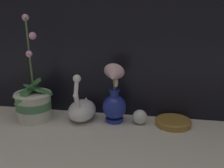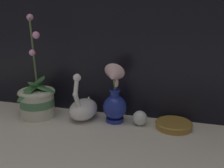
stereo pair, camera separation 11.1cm
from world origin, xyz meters
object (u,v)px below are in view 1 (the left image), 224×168
at_px(orchid_potted_plant, 33,102).
at_px(glass_sphere, 140,117).
at_px(blue_vase, 114,100).
at_px(swan_figurine, 82,109).
at_px(amber_dish, 173,122).

bearing_deg(orchid_potted_plant, glass_sphere, 4.47).
xyz_separation_m(orchid_potted_plant, blue_vase, (0.36, 0.04, 0.02)).
bearing_deg(orchid_potted_plant, swan_figurine, 9.20).
distance_m(swan_figurine, amber_dish, 0.41).
height_order(orchid_potted_plant, glass_sphere, orchid_potted_plant).
height_order(swan_figurine, glass_sphere, swan_figurine).
bearing_deg(glass_sphere, swan_figurine, -179.52).
relative_size(glass_sphere, amber_dish, 0.42).
relative_size(orchid_potted_plant, swan_figurine, 2.07).
relative_size(blue_vase, amber_dish, 1.75).
bearing_deg(glass_sphere, orchid_potted_plant, -175.53).
distance_m(blue_vase, amber_dish, 0.27).
xyz_separation_m(orchid_potted_plant, swan_figurine, (0.22, 0.04, -0.03)).
bearing_deg(amber_dish, swan_figurine, -178.53).
xyz_separation_m(glass_sphere, amber_dish, (0.14, 0.01, -0.02)).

